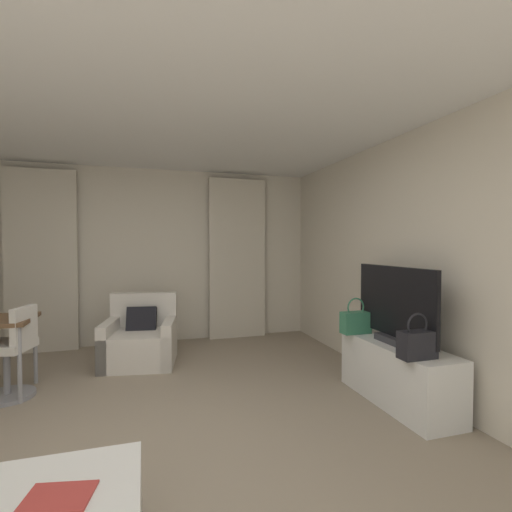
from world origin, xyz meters
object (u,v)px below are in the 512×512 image
Objects in this scene: armchair at (141,341)px; magazine_open at (58,497)px; tv_flatscreen at (395,306)px; handbag_secondary at (417,344)px; handbag_primary at (356,322)px; tv_console at (397,373)px; desk_chair at (11,357)px.

armchair is 3.02× the size of magazine_open.
handbag_secondary is (-0.14, -0.46, -0.22)m from tv_flatscreen.
armchair is 2.60m from handbag_primary.
tv_console is (2.29, -1.90, -0.00)m from armchair.
tv_console is (3.47, -1.17, -0.11)m from desk_chair.
magazine_open is 2.83m from tv_console.
armchair is at bearing 84.07° from magazine_open.
armchair is 2.98m from tv_console.
handbag_primary is (-0.15, 0.47, 0.40)m from tv_console.
handbag_secondary is (3.33, -1.59, 0.28)m from desk_chair.
tv_console is 3.38× the size of handbag_secondary.
handbag_secondary is at bearing -25.53° from desk_chair.
tv_flatscreen is (-0.00, 0.04, 0.62)m from tv_console.
armchair is at bearing 140.94° from tv_flatscreen.
tv_console is 0.59m from handbag_secondary.
magazine_open is at bearing -95.93° from armchair.
magazine_open is 2.58m from handbag_secondary.
handbag_primary and handbag_secondary have the same top height.
magazine_open is at bearing -69.30° from desk_chair.
armchair is 3.01m from tv_flatscreen.
handbag_primary reaches higher than desk_chair.
tv_console is (2.60, 1.12, -0.11)m from magazine_open.
magazine_open is 2.94m from handbag_primary.
magazine_open is at bearing -155.94° from tv_flatscreen.
tv_flatscreen reaches higher than tv_console.
armchair reaches higher than magazine_open.
desk_chair is at bearing 110.70° from magazine_open.
handbag_secondary is at bearing -106.83° from tv_flatscreen.
tv_console is 1.16× the size of tv_flatscreen.
handbag_secondary is at bearing 15.91° from magazine_open.
desk_chair is 3.66m from tv_console.
tv_flatscreen is 2.91× the size of handbag_secondary.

